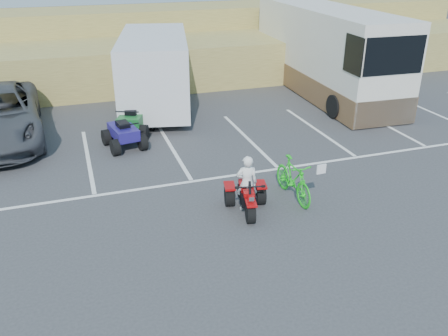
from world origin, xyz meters
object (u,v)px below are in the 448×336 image
object	(u,v)px
rider	(247,183)
red_trike_atv	(247,212)
rv_motorhome	(324,57)
quad_atv_green	(134,135)
quad_atv_blue	(125,147)
green_dirt_bike	(293,179)
cargo_trailer	(155,70)

from	to	relation	value
rider	red_trike_atv	bearing A→B (deg)	90.00
rider	rv_motorhome	size ratio (longest dim) A/B	0.14
quad_atv_green	rider	bearing A→B (deg)	-50.40
quad_atv_blue	green_dirt_bike	bearing A→B (deg)	-63.24
rider	green_dirt_bike	size ratio (longest dim) A/B	0.79
red_trike_atv	quad_atv_green	xyz separation A→B (m)	(-1.88, 6.31, 0.00)
cargo_trailer	quad_atv_green	world-z (taller)	cargo_trailer
red_trike_atv	green_dirt_bike	world-z (taller)	green_dirt_bike
red_trike_atv	rider	world-z (taller)	rider
green_dirt_bike	quad_atv_green	xyz separation A→B (m)	(-3.28, 6.00, -0.56)
red_trike_atv	green_dirt_bike	bearing A→B (deg)	24.78
quad_atv_blue	red_trike_atv	bearing A→B (deg)	-76.31
rv_motorhome	quad_atv_blue	distance (m)	10.44
quad_atv_green	rv_motorhome	bearing A→B (deg)	40.09
rider	cargo_trailer	distance (m)	9.00
green_dirt_bike	quad_atv_blue	xyz separation A→B (m)	(-3.74, 4.95, -0.56)
rv_motorhome	quad_atv_blue	world-z (taller)	rv_motorhome
cargo_trailer	quad_atv_blue	world-z (taller)	cargo_trailer
quad_atv_blue	cargo_trailer	bearing A→B (deg)	54.00
green_dirt_bike	cargo_trailer	bearing A→B (deg)	100.06
cargo_trailer	rv_motorhome	xyz separation A→B (m)	(7.70, 0.12, -0.01)
green_dirt_bike	cargo_trailer	size ratio (longest dim) A/B	0.28
rider	green_dirt_bike	bearing A→B (deg)	-160.91
red_trike_atv	cargo_trailer	size ratio (longest dim) A/B	0.21
red_trike_atv	rider	bearing A→B (deg)	90.00
cargo_trailer	red_trike_atv	bearing A→B (deg)	-74.53
green_dirt_bike	red_trike_atv	bearing A→B (deg)	-169.62
red_trike_atv	cargo_trailer	distance (m)	9.24
rider	quad_atv_green	bearing A→B (deg)	-60.54
cargo_trailer	quad_atv_blue	bearing A→B (deg)	-103.38
rider	quad_atv_green	size ratio (longest dim) A/B	0.87
rider	green_dirt_bike	world-z (taller)	rider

